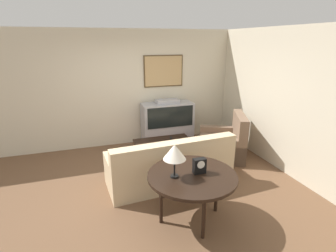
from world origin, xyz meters
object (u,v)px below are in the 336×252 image
at_px(console_table, 192,178).
at_px(tv, 167,123).
at_px(couch, 170,167).
at_px(coffee_table, 163,142).
at_px(mantel_clock, 199,166).
at_px(armchair, 224,144).
at_px(table_lamp, 175,152).

bearing_deg(console_table, tv, 78.56).
xyz_separation_m(couch, coffee_table, (0.18, 1.02, 0.06)).
bearing_deg(coffee_table, mantel_clock, -93.04).
height_order(coffee_table, mantel_clock, mantel_clock).
bearing_deg(coffee_table, tv, 65.71).
bearing_deg(mantel_clock, console_table, -175.36).
distance_m(coffee_table, console_table, 2.11).
bearing_deg(couch, mantel_clock, 89.86).
bearing_deg(armchair, couch, -40.65).
bearing_deg(coffee_table, armchair, -13.85).
relative_size(couch, table_lamp, 4.78).
height_order(tv, table_lamp, table_lamp).
bearing_deg(mantel_clock, couch, 93.60).
xyz_separation_m(armchair, coffee_table, (-1.30, 0.32, 0.08)).
bearing_deg(console_table, coffee_table, 84.08).
xyz_separation_m(couch, table_lamp, (-0.29, -1.04, 0.76)).
relative_size(couch, armchair, 1.74).
bearing_deg(console_table, table_lamp, 177.85).
relative_size(armchair, console_table, 1.04).
height_order(couch, mantel_clock, mantel_clock).
relative_size(coffee_table, mantel_clock, 5.63).
bearing_deg(armchair, tv, -117.21).
distance_m(console_table, table_lamp, 0.49).
xyz_separation_m(coffee_table, mantel_clock, (-0.11, -2.07, 0.45)).
height_order(tv, mantel_clock, tv).
bearing_deg(tv, coffee_table, -114.29).
distance_m(coffee_table, mantel_clock, 2.12).
height_order(coffee_table, table_lamp, table_lamp).
height_order(couch, table_lamp, table_lamp).
height_order(console_table, table_lamp, table_lamp).
bearing_deg(console_table, mantel_clock, 4.64).
distance_m(tv, coffee_table, 0.92).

